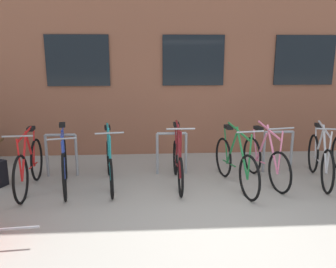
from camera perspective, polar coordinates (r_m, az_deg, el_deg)
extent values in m
plane|color=#9E998E|center=(4.89, 8.78, -13.83)|extent=(42.00, 42.00, 0.00)
cube|color=brown|center=(11.42, 1.54, 16.63)|extent=(28.00, 7.82, 5.74)
cube|color=black|center=(7.56, -14.57, 11.55)|extent=(1.30, 0.04, 1.04)
cube|color=black|center=(7.49, 4.17, 11.92)|extent=(1.30, 0.04, 1.04)
cube|color=black|center=(8.16, 21.45, 11.17)|extent=(1.30, 0.04, 1.04)
cylinder|color=gray|center=(6.67, -19.24, -3.40)|extent=(0.05, 0.05, 0.77)
cylinder|color=gray|center=(6.54, -14.76, -3.40)|extent=(0.05, 0.05, 0.77)
cylinder|color=gray|center=(6.50, -17.25, -0.15)|extent=(0.53, 0.05, 0.05)
cylinder|color=gray|center=(6.42, -1.76, -3.28)|extent=(0.05, 0.05, 0.77)
cylinder|color=gray|center=(6.45, 2.95, -3.20)|extent=(0.05, 0.05, 0.77)
cylinder|color=gray|center=(6.33, 0.61, 0.10)|extent=(0.53, 0.05, 0.05)
cylinder|color=gray|center=(6.77, 15.42, -2.87)|extent=(0.05, 0.05, 0.77)
cylinder|color=gray|center=(6.96, 19.56, -2.73)|extent=(0.05, 0.05, 0.77)
cylinder|color=gray|center=(6.77, 17.75, 0.33)|extent=(0.53, 0.05, 0.05)
torus|color=black|center=(6.56, -9.74, -3.87)|extent=(0.13, 0.64, 0.64)
torus|color=black|center=(5.51, -9.26, -7.21)|extent=(0.13, 0.64, 0.64)
cylinder|color=teal|center=(5.70, -9.53, -3.15)|extent=(0.11, 0.53, 0.75)
cylinder|color=teal|center=(6.13, -9.70, -2.46)|extent=(0.09, 0.40, 0.65)
cylinder|color=teal|center=(5.80, -9.73, 0.34)|extent=(0.16, 0.87, 0.14)
cylinder|color=teal|center=(6.30, -9.63, -4.80)|extent=(0.10, 0.55, 0.07)
cylinder|color=teal|center=(6.39, -9.81, -1.60)|extent=(0.05, 0.20, 0.59)
cylinder|color=teal|center=(5.43, -9.40, -3.74)|extent=(0.04, 0.08, 0.69)
cube|color=black|center=(6.23, -9.90, 1.05)|extent=(0.13, 0.21, 0.06)
cylinder|color=gray|center=(5.36, -9.57, 0.15)|extent=(0.44, 0.09, 0.03)
torus|color=black|center=(7.13, 22.67, -2.96)|extent=(0.21, 0.72, 0.73)
torus|color=black|center=(6.18, 24.66, -5.59)|extent=(0.21, 0.72, 0.73)
cylinder|color=#B7B7BC|center=(6.35, 24.31, -2.20)|extent=(0.15, 0.49, 0.73)
cylinder|color=#B7B7BC|center=(6.74, 23.47, -1.73)|extent=(0.12, 0.36, 0.62)
cylinder|color=#B7B7BC|center=(6.44, 24.22, 0.78)|extent=(0.22, 0.79, 0.14)
cylinder|color=#B7B7BC|center=(6.90, 23.10, -3.75)|extent=(0.14, 0.51, 0.08)
cylinder|color=#B7B7BC|center=(6.98, 23.03, -0.99)|extent=(0.07, 0.20, 0.56)
cylinder|color=#B7B7BC|center=(6.11, 24.90, -2.60)|extent=(0.05, 0.08, 0.66)
cube|color=black|center=(6.83, 23.42, 1.32)|extent=(0.14, 0.22, 0.06)
cylinder|color=gray|center=(6.05, 25.17, 0.74)|extent=(0.43, 0.13, 0.03)
torus|color=black|center=(6.47, 1.21, -3.91)|extent=(0.04, 0.64, 0.64)
torus|color=black|center=(5.51, 2.08, -7.05)|extent=(0.04, 0.64, 0.64)
cylinder|color=maroon|center=(5.67, 1.84, -2.80)|extent=(0.04, 0.49, 0.80)
cylinder|color=maroon|center=(6.06, 1.49, -2.20)|extent=(0.04, 0.36, 0.70)
cylinder|color=maroon|center=(5.74, 1.71, 0.93)|extent=(0.04, 0.79, 0.13)
cylinder|color=maroon|center=(6.24, 1.40, -4.80)|extent=(0.02, 0.51, 0.07)
cylinder|color=maroon|center=(6.30, 1.29, -1.38)|extent=(0.02, 0.20, 0.64)
cylinder|color=maroon|center=(5.42, 2.09, -3.32)|extent=(0.03, 0.08, 0.74)
cube|color=black|center=(6.13, 1.38, 1.55)|extent=(0.10, 0.20, 0.06)
cylinder|color=gray|center=(5.34, 2.10, 0.84)|extent=(0.44, 0.03, 0.03)
torus|color=black|center=(6.51, -16.52, -3.85)|extent=(0.20, 0.75, 0.75)
torus|color=black|center=(5.59, -16.64, -6.72)|extent=(0.20, 0.75, 0.75)
cylinder|color=#233893|center=(5.76, -16.77, -3.48)|extent=(0.13, 0.46, 0.63)
cylinder|color=#233893|center=(6.11, -16.73, -2.21)|extent=(0.11, 0.34, 0.69)
cylinder|color=#233893|center=(5.83, -16.97, 0.13)|extent=(0.19, 0.74, 0.10)
cylinder|color=#233893|center=(6.29, -16.53, -4.72)|extent=(0.12, 0.48, 0.08)
cylinder|color=#233893|center=(6.34, -16.71, -1.40)|extent=(0.07, 0.20, 0.63)
cylinder|color=#233893|center=(5.52, -16.83, -3.92)|extent=(0.04, 0.08, 0.56)
cube|color=black|center=(6.18, -16.94, 1.45)|extent=(0.14, 0.22, 0.06)
cylinder|color=gray|center=(5.47, -17.04, -0.76)|extent=(0.44, 0.12, 0.03)
torus|color=black|center=(6.71, 13.59, -3.43)|extent=(0.16, 0.69, 0.69)
torus|color=black|center=(5.91, 17.80, -6.02)|extent=(0.16, 0.69, 0.69)
cylinder|color=pink|center=(6.04, 16.73, -2.38)|extent=(0.12, 0.46, 0.75)
cylinder|color=pink|center=(6.36, 15.04, -2.18)|extent=(0.09, 0.34, 0.60)
cylinder|color=pink|center=(6.09, 16.21, 0.62)|extent=(0.16, 0.74, 0.19)
cylinder|color=pink|center=(6.51, 14.53, -4.22)|extent=(0.11, 0.48, 0.07)
cylinder|color=pink|center=(6.56, 14.07, -1.43)|extent=(0.06, 0.20, 0.54)
cylinder|color=pink|center=(5.83, 17.92, -2.77)|extent=(0.04, 0.08, 0.69)
cube|color=black|center=(6.42, 14.58, 0.92)|extent=(0.13, 0.21, 0.06)
cylinder|color=gray|center=(5.76, 18.05, 0.86)|extent=(0.44, 0.10, 0.03)
torus|color=black|center=(6.44, 9.05, -3.79)|extent=(0.15, 0.72, 0.72)
torus|color=black|center=(5.51, 13.16, -6.99)|extent=(0.15, 0.72, 0.72)
cylinder|color=#1E7238|center=(5.66, 12.05, -3.00)|extent=(0.12, 0.52, 0.75)
cylinder|color=#1E7238|center=(6.05, 10.38, -2.40)|extent=(0.10, 0.39, 0.64)
cylinder|color=#1E7238|center=(5.74, 11.47, 0.48)|extent=(0.17, 0.85, 0.14)
cylinder|color=#1E7238|center=(6.21, 9.95, -4.73)|extent=(0.11, 0.54, 0.08)
cylinder|color=#1E7238|center=(6.28, 9.44, -1.53)|extent=(0.06, 0.20, 0.58)
cylinder|color=#1E7238|center=(5.42, 13.24, -3.52)|extent=(0.04, 0.08, 0.68)
cube|color=black|center=(6.13, 9.87, 1.12)|extent=(0.13, 0.21, 0.06)
cylinder|color=gray|center=(5.35, 13.34, 0.36)|extent=(0.44, 0.10, 0.03)
torus|color=black|center=(6.61, -20.71, -3.94)|extent=(0.09, 0.75, 0.75)
torus|color=black|center=(5.71, -22.96, -6.85)|extent=(0.09, 0.75, 0.75)
cylinder|color=red|center=(5.87, -22.51, -3.33)|extent=(0.07, 0.47, 0.70)
cylinder|color=red|center=(6.22, -21.60, -2.57)|extent=(0.06, 0.34, 0.64)
cylinder|color=red|center=(5.94, -22.40, -0.01)|extent=(0.08, 0.76, 0.09)
cylinder|color=red|center=(6.39, -21.19, -4.82)|extent=(0.05, 0.49, 0.08)
cylinder|color=red|center=(6.45, -21.10, -1.75)|extent=(0.04, 0.20, 0.58)
cylinder|color=red|center=(5.63, -23.18, -3.78)|extent=(0.03, 0.08, 0.63)
cube|color=black|center=(6.29, -21.53, 0.81)|extent=(0.11, 0.21, 0.06)
cylinder|color=gray|center=(5.57, -23.43, -0.34)|extent=(0.44, 0.05, 0.03)
cylinder|color=gray|center=(4.57, -23.81, -13.96)|extent=(0.55, 0.08, 0.03)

